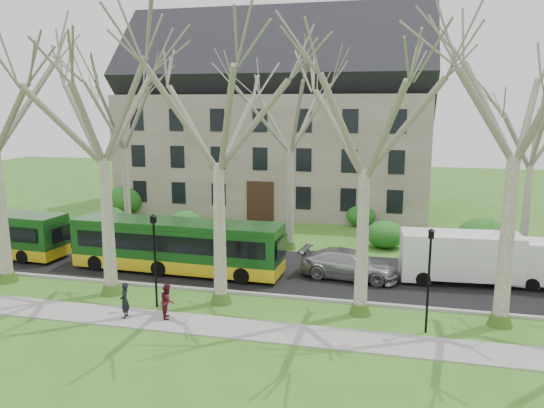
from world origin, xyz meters
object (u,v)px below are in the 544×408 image
at_px(pedestrian_b, 168,301).
at_px(van_a, 460,258).
at_px(pedestrian_a, 125,300).
at_px(sedan, 349,264).
at_px(bus_follow, 177,245).

bearing_deg(pedestrian_b, van_a, -78.77).
xyz_separation_m(pedestrian_a, pedestrian_b, (1.82, 0.44, -0.03)).
bearing_deg(van_a, sedan, -177.10).
relative_size(bus_follow, van_a, 1.97).
height_order(bus_follow, pedestrian_a, bus_follow).
distance_m(bus_follow, pedestrian_a, 6.71).
xyz_separation_m(van_a, pedestrian_a, (-14.68, -8.36, -0.52)).
bearing_deg(pedestrian_b, pedestrian_a, 83.10).
xyz_separation_m(sedan, pedestrian_b, (-7.21, -7.23, -0.00)).
height_order(bus_follow, pedestrian_b, bus_follow).
distance_m(sedan, pedestrian_a, 11.85).
height_order(pedestrian_a, pedestrian_b, pedestrian_a).
relative_size(bus_follow, pedestrian_b, 7.76).
bearing_deg(pedestrian_a, sedan, 118.00).
distance_m(bus_follow, sedan, 9.50).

